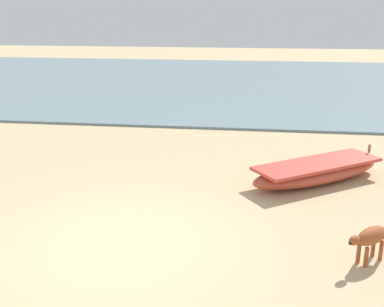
# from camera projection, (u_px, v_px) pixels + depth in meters

# --- Properties ---
(ground) EXTENTS (80.00, 80.00, 0.00)m
(ground) POSITION_uv_depth(u_px,v_px,m) (122.00, 244.00, 7.94)
(ground) COLOR tan
(sea_water) EXTENTS (60.00, 20.00, 0.08)m
(sea_water) POSITION_uv_depth(u_px,v_px,m) (215.00, 82.00, 24.91)
(sea_water) COLOR slate
(sea_water) RESTS_ON ground
(fishing_boat_1) EXTENTS (3.40, 2.81, 0.67)m
(fishing_boat_1) POSITION_uv_depth(u_px,v_px,m) (317.00, 171.00, 10.70)
(fishing_boat_1) COLOR #B74733
(fishing_boat_1) RESTS_ON ground
(calf_far_rust) EXTENTS (0.76, 0.72, 0.58)m
(calf_far_rust) POSITION_uv_depth(u_px,v_px,m) (370.00, 238.00, 7.28)
(calf_far_rust) COLOR #9E4C28
(calf_far_rust) RESTS_ON ground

